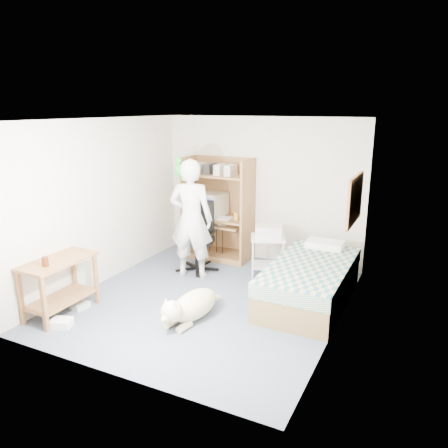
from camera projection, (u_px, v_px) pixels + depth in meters
name	position (u px, v px, depth m)	size (l,w,h in m)	color
floor	(208.00, 300.00, 6.20)	(4.00, 4.00, 0.00)	#465060
wall_back	(261.00, 190.00, 7.60)	(3.60, 0.02, 2.50)	beige
wall_right	(342.00, 231.00, 5.11)	(0.02, 4.00, 2.50)	beige
wall_left	(103.00, 202.00, 6.64)	(0.02, 4.00, 2.50)	beige
ceiling	(206.00, 119.00, 5.54)	(3.60, 4.00, 0.02)	white
computer_hutch	(219.00, 213.00, 7.79)	(1.20, 0.63, 1.80)	brown
bed	(310.00, 282.00, 6.10)	(1.02, 2.02, 0.66)	brown
side_desk	(59.00, 278.00, 5.69)	(0.50, 1.00, 0.75)	brown
corkboard	(355.00, 200.00, 5.85)	(0.04, 0.94, 0.66)	olive
office_chair	(198.00, 246.00, 7.28)	(0.64, 0.64, 1.14)	black
person	(191.00, 219.00, 6.84)	(0.69, 0.45, 1.89)	silver
parrot	(179.00, 168.00, 6.73)	(0.14, 0.24, 0.38)	#159127
dog	(191.00, 306.00, 5.58)	(0.48, 1.18, 0.44)	#CFBA8B
printer_cart	(268.00, 250.00, 7.03)	(0.66, 0.60, 0.65)	silver
printer	(268.00, 231.00, 6.95)	(0.42, 0.32, 0.18)	beige
crt_monitor	(212.00, 204.00, 7.81)	(0.48, 0.49, 0.40)	beige
keyboard	(215.00, 223.00, 7.69)	(0.45, 0.16, 0.03)	beige
pencil_cup	(236.00, 216.00, 7.55)	(0.08, 0.08, 0.12)	gold
drink_glass	(45.00, 262.00, 5.38)	(0.08, 0.08, 0.12)	#3E1A09
floor_box_a	(61.00, 323.00, 5.43)	(0.25, 0.20, 0.10)	white
floor_box_b	(80.00, 306.00, 5.93)	(0.18, 0.22, 0.08)	#AFAFAA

